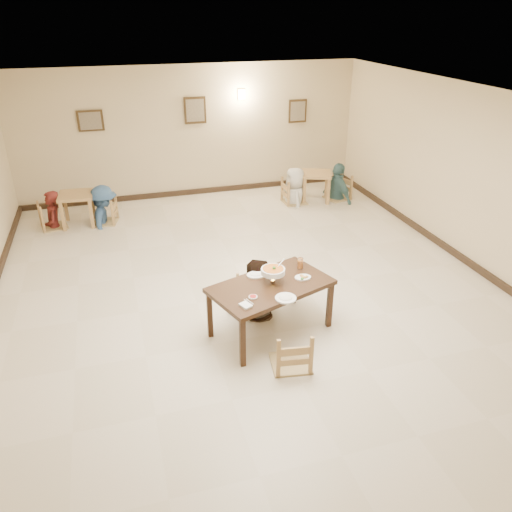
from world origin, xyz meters
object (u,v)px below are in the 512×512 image
object	(u,v)px
main_table	(271,289)
drink_glass	(300,264)
chair_far	(252,281)
curry_warmer	(273,271)
bg_table_left	(76,200)
bg_table_right	(316,178)
bg_diner_b	(100,186)
bg_diner_c	(296,168)
bg_chair_lr	(102,200)
chair_near	(292,330)
bg_chair_ll	(50,204)
bg_diner_a	(48,192)
main_diner	(254,261)
bg_diner_d	(340,163)
bg_chair_rr	(339,177)
bg_chair_rl	(295,180)

from	to	relation	value
main_table	drink_glass	world-z (taller)	drink_glass
chair_far	curry_warmer	size ratio (longest dim) A/B	2.56
drink_glass	bg_table_left	distance (m)	5.52
bg_table_right	bg_diner_b	distance (m)	4.82
curry_warmer	bg_diner_c	distance (m)	5.14
curry_warmer	bg_chair_lr	size ratio (longest dim) A/B	0.36
curry_warmer	bg_diner_b	distance (m)	5.20
chair_near	bg_diner_c	bearing A→B (deg)	-102.30
bg_chair_ll	bg_diner_a	bearing A→B (deg)	-147.69
chair_near	bg_diner_a	world-z (taller)	bg_diner_a
bg_diner_c	chair_near	bearing A→B (deg)	-15.95
chair_near	bg_chair_lr	distance (m)	5.95
main_diner	drink_glass	distance (m)	0.66
curry_warmer	bg_diner_c	xyz separation A→B (m)	(2.10, 4.69, -0.10)
bg_diner_d	chair_near	bearing A→B (deg)	136.52
bg_diner_c	curry_warmer	bearing A→B (deg)	-19.03
bg_chair_ll	drink_glass	bearing A→B (deg)	-153.08
bg_chair_rr	bg_diner_d	world-z (taller)	bg_diner_d
bg_diner_b	bg_diner_c	xyz separation A→B (m)	(4.28, -0.03, 0.02)
bg_table_left	bg_diner_c	xyz separation A→B (m)	(4.79, -0.07, 0.29)
bg_chair_rr	bg_diner_b	xyz separation A→B (m)	(-5.35, 0.06, 0.27)
bg_table_left	drink_glass	bearing A→B (deg)	-54.57
chair_far	bg_diner_b	xyz separation A→B (m)	(-2.06, 4.11, 0.34)
bg_chair_lr	bg_chair_rl	bearing A→B (deg)	103.78
main_diner	bg_diner_a	size ratio (longest dim) A/B	1.11
bg_chair_ll	bg_chair_lr	distance (m)	1.02
bg_chair_lr	bg_diner_d	world-z (taller)	bg_diner_d
main_table	chair_near	world-z (taller)	chair_near
main_diner	curry_warmer	bearing A→B (deg)	113.19
drink_glass	bg_chair_ll	world-z (taller)	bg_chair_ll
bg_chair_ll	bg_chair_lr	xyz separation A→B (m)	(1.02, -0.03, -0.01)
drink_glass	bg_chair_lr	xyz separation A→B (m)	(-2.68, 4.44, -0.32)
bg_table_right	main_diner	bearing A→B (deg)	-123.05
bg_table_left	bg_chair_ll	distance (m)	0.51
drink_glass	bg_chair_ll	xyz separation A→B (m)	(-3.70, 4.48, -0.31)
chair_far	drink_glass	world-z (taller)	chair_far
bg_diner_a	bg_chair_rr	bearing A→B (deg)	84.38
bg_chair_ll	bg_chair_rr	bearing A→B (deg)	-103.55
chair_near	bg_table_left	world-z (taller)	chair_near
main_diner	bg_diner_b	xyz separation A→B (m)	(-2.06, 4.23, -0.06)
bg_chair_rl	bg_diner_c	xyz separation A→B (m)	(0.00, 0.00, 0.29)
curry_warmer	chair_far	bearing A→B (deg)	100.93
chair_far	bg_table_left	world-z (taller)	chair_far
bg_table_left	bg_chair_lr	distance (m)	0.51
chair_far	bg_diner_b	bearing A→B (deg)	120.87
bg_diner_b	bg_diner_c	bearing A→B (deg)	-82.14
main_diner	bg_chair_ll	world-z (taller)	main_diner
main_diner	bg_diner_a	bearing A→B (deg)	-44.23
curry_warmer	bg_chair_ll	world-z (taller)	curry_warmer
bg_chair_ll	bg_diner_d	size ratio (longest dim) A/B	0.61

